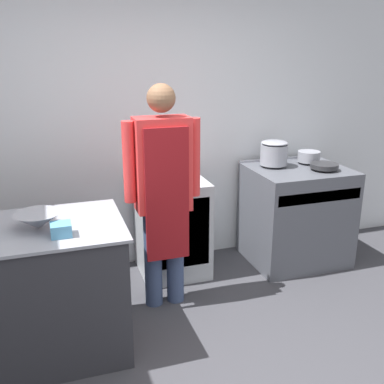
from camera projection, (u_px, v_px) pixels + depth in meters
wall_back at (149, 123)px, 4.07m from camera, size 8.00×0.05×2.70m
prep_counter at (27, 293)px, 2.95m from camera, size 1.30×0.79×0.91m
stove at (296, 215)px, 4.32m from camera, size 0.89×0.75×0.95m
fridge_unit at (172, 227)px, 4.08m from camera, size 0.60×0.57×0.89m
person_cook at (163, 186)px, 3.40m from camera, size 0.59×0.24×1.76m
mixing_bowl at (38, 221)px, 2.80m from camera, size 0.29×0.29×0.10m
plastic_tub at (61, 230)px, 2.70m from camera, size 0.12×0.12×0.08m
stock_pot at (274, 152)px, 4.20m from camera, size 0.25×0.25×0.23m
saute_pan at (324, 166)px, 4.11m from camera, size 0.25×0.25×0.04m
sauce_pot at (309, 156)px, 4.33m from camera, size 0.21×0.21×0.10m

